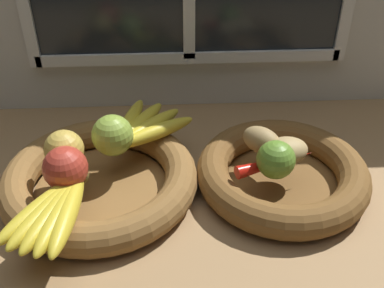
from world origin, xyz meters
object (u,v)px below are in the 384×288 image
object	(u,v)px
potato_oblong	(262,140)
potato_large	(286,150)
lime_near	(276,160)
fruit_bowl_right	(282,174)
apple_red_front	(65,168)
fruit_bowl_left	(100,180)
apple_golden_left	(65,148)
banana_bunch_back	(143,127)
chili_pepper	(276,162)
apple_green_back	(113,135)
banana_bunch_front	(54,210)

from	to	relation	value
potato_oblong	potato_large	xyz separation A→B (cm)	(3.57, -2.78, -0.22)
lime_near	fruit_bowl_right	bearing A→B (deg)	56.31
apple_red_front	potato_large	size ratio (longest dim) A/B	0.91
fruit_bowl_left	apple_golden_left	size ratio (longest dim) A/B	5.12
banana_bunch_back	lime_near	xyz separation A→B (cm)	(21.85, -13.39, 1.79)
apple_golden_left	potato_oblong	distance (cm)	33.34
chili_pepper	apple_golden_left	bearing A→B (deg)	155.75
potato_large	chili_pepper	distance (cm)	2.97
lime_near	potato_oblong	bearing A→B (deg)	98.65
apple_golden_left	lime_near	size ratio (longest dim) A/B	1.04
apple_red_front	potato_large	bearing A→B (deg)	7.57
apple_green_back	potato_large	size ratio (longest dim) A/B	0.93
apple_red_front	potato_large	world-z (taller)	apple_red_front
fruit_bowl_right	banana_bunch_front	xyz separation A→B (cm)	(-36.37, -11.88, 4.46)
banana_bunch_back	potato_oblong	bearing A→B (deg)	-17.97
fruit_bowl_right	potato_large	xyz separation A→B (cm)	(0.00, -0.00, 5.05)
fruit_bowl_right	apple_green_back	bearing A→B (deg)	172.47
apple_green_back	potato_large	world-z (taller)	apple_green_back
fruit_bowl_right	banana_bunch_front	distance (cm)	38.52
fruit_bowl_left	apple_green_back	bearing A→B (deg)	57.99
apple_green_back	potato_oblong	bearing A→B (deg)	-2.41
apple_red_front	lime_near	size ratio (longest dim) A/B	1.11
potato_large	chili_pepper	world-z (taller)	potato_large
apple_red_front	apple_green_back	world-z (taller)	apple_green_back
fruit_bowl_right	chili_pepper	size ratio (longest dim) A/B	2.09
apple_red_front	apple_golden_left	world-z (taller)	apple_red_front
apple_red_front	apple_golden_left	bearing A→B (deg)	101.27
fruit_bowl_right	potato_large	bearing A→B (deg)	-90.00
apple_green_back	apple_golden_left	bearing A→B (deg)	-159.82
fruit_bowl_left	chili_pepper	distance (cm)	29.96
apple_red_front	apple_green_back	bearing A→B (deg)	52.86
potato_large	lime_near	world-z (taller)	lime_near
apple_red_front	lime_near	bearing A→B (deg)	1.55
apple_green_back	chili_pepper	world-z (taller)	apple_green_back
banana_bunch_back	potato_large	distance (cm)	26.22
fruit_bowl_left	fruit_bowl_right	world-z (taller)	same
potato_oblong	fruit_bowl_left	bearing A→B (deg)	-174.34
apple_green_back	banana_bunch_back	world-z (taller)	apple_green_back
fruit_bowl_right	lime_near	xyz separation A→B (cm)	(-2.56, -3.85, 6.12)
apple_golden_left	apple_green_back	world-z (taller)	apple_green_back
apple_golden_left	banana_bunch_back	bearing A→B (deg)	34.33
potato_oblong	chili_pepper	world-z (taller)	potato_oblong
fruit_bowl_left	banana_bunch_front	size ratio (longest dim) A/B	1.83
fruit_bowl_right	apple_red_front	size ratio (longest dim) A/B	4.26
apple_golden_left	potato_large	distance (cm)	36.89
banana_bunch_front	apple_red_front	bearing A→B (deg)	84.64
fruit_bowl_left	apple_golden_left	world-z (taller)	apple_golden_left
apple_red_front	fruit_bowl_left	bearing A→B (deg)	49.15
potato_oblong	chili_pepper	xyz separation A→B (cm)	(1.58, -4.76, -1.17)
lime_near	banana_bunch_back	bearing A→B (deg)	148.51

